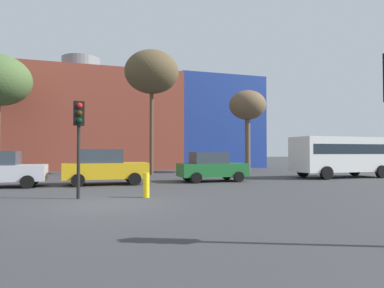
{
  "coord_description": "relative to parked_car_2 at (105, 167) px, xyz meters",
  "views": [
    {
      "loc": [
        -0.56,
        -11.34,
        1.71
      ],
      "look_at": [
        5.46,
        7.73,
        2.21
      ],
      "focal_mm": 31.12,
      "sensor_mm": 36.0,
      "label": 1
    }
  ],
  "objects": [
    {
      "name": "building_backdrop",
      "position": [
        -1.6,
        19.53,
        4.12
      ],
      "size": [
        39.34,
        11.51,
        11.88
      ],
      "color": "brown",
      "rests_on": "ground_plane"
    },
    {
      "name": "parked_car_3",
      "position": [
        6.05,
        0.0,
        -0.08
      ],
      "size": [
        3.97,
        1.95,
        1.72
      ],
      "color": "#1E662D",
      "rests_on": "ground_plane"
    },
    {
      "name": "bollard_yellow_0",
      "position": [
        1.24,
        -5.68,
        -0.46
      ],
      "size": [
        0.24,
        0.24,
        0.93
      ],
      "primitive_type": "cylinder",
      "color": "yellow",
      "rests_on": "ground_plane"
    },
    {
      "name": "white_bus",
      "position": [
        15.53,
        0.19,
        0.69
      ],
      "size": [
        6.8,
        2.62,
        2.72
      ],
      "color": "white",
      "rests_on": "ground_plane"
    },
    {
      "name": "parked_car_2",
      "position": [
        0.0,
        0.0,
        0.0
      ],
      "size": [
        4.31,
        2.11,
        1.87
      ],
      "color": "gold",
      "rests_on": "ground_plane"
    },
    {
      "name": "traffic_light_island",
      "position": [
        -1.2,
        -5.3,
        1.72
      ],
      "size": [
        0.4,
        0.39,
        3.6
      ],
      "rotation": [
        0.0,
        0.0,
        -1.38
      ],
      "color": "black",
      "rests_on": "ground_plane"
    },
    {
      "name": "bare_tree_1",
      "position": [
        11.95,
        6.95,
        4.63
      ],
      "size": [
        3.08,
        3.08,
        6.92
      ],
      "color": "brown",
      "rests_on": "ground_plane"
    },
    {
      "name": "ground_plane",
      "position": [
        -0.34,
        -6.88,
        -0.93
      ],
      "size": [
        200.0,
        200.0,
        0.0
      ],
      "primitive_type": "plane",
      "color": "#38383A"
    },
    {
      "name": "bare_tree_0",
      "position": [
        3.75,
        6.7,
        6.85
      ],
      "size": [
        4.1,
        4.1,
        9.47
      ],
      "color": "brown",
      "rests_on": "ground_plane"
    }
  ]
}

